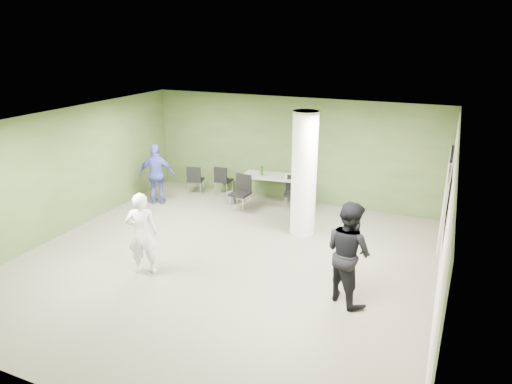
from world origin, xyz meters
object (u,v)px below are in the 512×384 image
at_px(man_blue, 157,175).
at_px(woman_white, 142,234).
at_px(folding_table, 273,177).
at_px(chair_back_left, 195,178).
at_px(man_black, 348,252).

bearing_deg(man_blue, woman_white, 101.02).
bearing_deg(folding_table, woman_white, -108.08).
height_order(woman_white, man_blue, man_blue).
xyz_separation_m(chair_back_left, man_black, (5.16, -3.69, 0.41)).
bearing_deg(chair_back_left, man_blue, 47.04).
bearing_deg(man_blue, folding_table, -175.56).
height_order(folding_table, man_blue, man_blue).
bearing_deg(chair_back_left, man_black, 128.75).
bearing_deg(woman_white, folding_table, -125.55).
bearing_deg(folding_table, man_blue, -162.77).
relative_size(chair_back_left, man_black, 0.46).
relative_size(folding_table, woman_white, 1.05).
relative_size(folding_table, man_black, 0.94).
xyz_separation_m(woman_white, man_black, (3.75, 0.58, 0.09)).
distance_m(folding_table, woman_white, 4.59).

